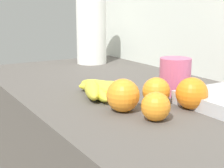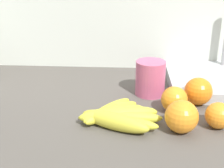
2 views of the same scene
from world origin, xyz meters
name	(u,v)px [view 2 (image 2 of 2)]	position (x,y,z in m)	size (l,w,h in m)	color
wall_back	(128,127)	(0.00, 0.35, 0.65)	(1.81, 0.06, 1.30)	silver
banana_bunch	(115,116)	(-0.03, -0.10, 0.94)	(0.21, 0.20, 0.04)	gold
orange_right	(181,117)	(0.12, -0.13, 0.96)	(0.08, 0.08, 0.08)	orange
orange_center	(174,100)	(0.12, -0.03, 0.96)	(0.07, 0.07, 0.07)	orange
orange_far_right	(218,115)	(0.22, -0.11, 0.95)	(0.06, 0.06, 0.06)	orange
orange_front	(198,91)	(0.19, 0.02, 0.96)	(0.08, 0.08, 0.08)	orange
mug	(150,78)	(0.06, 0.08, 0.97)	(0.09, 0.09, 0.10)	#BF567D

